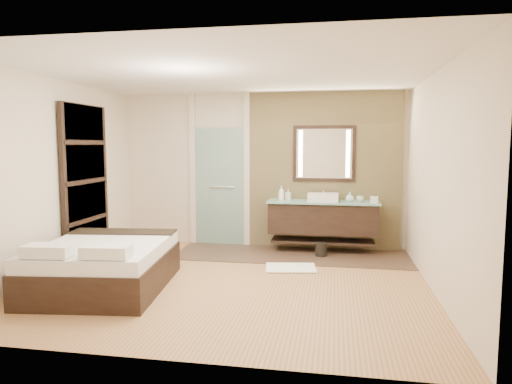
% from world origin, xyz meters
% --- Properties ---
extents(floor, '(5.00, 5.00, 0.00)m').
position_xyz_m(floor, '(0.00, 0.00, 0.00)').
color(floor, '#98643F').
rests_on(floor, ground).
extents(tile_strip, '(3.80, 1.30, 0.01)m').
position_xyz_m(tile_strip, '(0.60, 1.60, 0.01)').
color(tile_strip, '#3D3021').
rests_on(tile_strip, floor).
extents(stone_wall, '(2.60, 0.08, 2.70)m').
position_xyz_m(stone_wall, '(1.10, 2.21, 1.35)').
color(stone_wall, tan).
rests_on(stone_wall, floor).
extents(vanity, '(1.85, 0.55, 0.88)m').
position_xyz_m(vanity, '(1.10, 1.92, 0.58)').
color(vanity, black).
rests_on(vanity, stone_wall).
extents(mirror_unit, '(1.06, 0.04, 0.96)m').
position_xyz_m(mirror_unit, '(1.10, 2.16, 1.65)').
color(mirror_unit, black).
rests_on(mirror_unit, stone_wall).
extents(frosted_door, '(1.10, 0.12, 2.70)m').
position_xyz_m(frosted_door, '(-0.75, 2.20, 1.14)').
color(frosted_door, silver).
rests_on(frosted_door, floor).
extents(shoji_partition, '(0.06, 1.20, 2.40)m').
position_xyz_m(shoji_partition, '(-2.43, 0.60, 1.21)').
color(shoji_partition, black).
rests_on(shoji_partition, floor).
extents(bed, '(1.70, 2.02, 0.72)m').
position_xyz_m(bed, '(-1.55, -0.53, 0.30)').
color(bed, black).
rests_on(bed, floor).
extents(bath_mat, '(0.78, 0.60, 0.02)m').
position_xyz_m(bath_mat, '(0.68, 0.75, 0.02)').
color(bath_mat, white).
rests_on(bath_mat, floor).
extents(waste_bin, '(0.20, 0.20, 0.23)m').
position_xyz_m(waste_bin, '(1.09, 1.56, 0.11)').
color(waste_bin, black).
rests_on(waste_bin, floor).
extents(tissue_box, '(0.13, 0.13, 0.10)m').
position_xyz_m(tissue_box, '(1.92, 1.80, 0.92)').
color(tissue_box, silver).
rests_on(tissue_box, vanity).
extents(soap_bottle_a, '(0.11, 0.11, 0.24)m').
position_xyz_m(soap_bottle_a, '(0.40, 1.90, 0.99)').
color(soap_bottle_a, white).
rests_on(soap_bottle_a, vanity).
extents(soap_bottle_b, '(0.10, 0.10, 0.18)m').
position_xyz_m(soap_bottle_b, '(0.50, 2.00, 0.96)').
color(soap_bottle_b, '#B2B2B2').
rests_on(soap_bottle_b, vanity).
extents(soap_bottle_c, '(0.16, 0.16, 0.16)m').
position_xyz_m(soap_bottle_c, '(1.53, 1.85, 0.95)').
color(soap_bottle_c, '#A6D1CB').
rests_on(soap_bottle_c, vanity).
extents(cup, '(0.14, 0.14, 0.09)m').
position_xyz_m(cup, '(1.70, 1.94, 0.91)').
color(cup, silver).
rests_on(cup, vanity).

